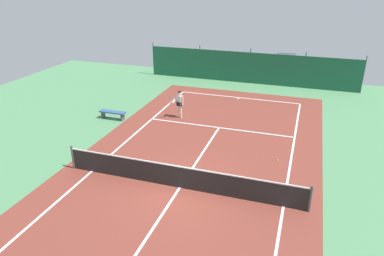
% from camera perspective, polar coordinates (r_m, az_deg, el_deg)
% --- Properties ---
extents(ground_plane, '(36.00, 36.00, 0.00)m').
position_cam_1_polar(ground_plane, '(14.76, -1.94, -9.45)').
color(ground_plane, '#4C8456').
extents(court_surface, '(11.02, 26.60, 0.01)m').
position_cam_1_polar(court_surface, '(14.75, -1.94, -9.44)').
color(court_surface, brown).
rests_on(court_surface, ground).
extents(tennis_net, '(10.12, 0.10, 1.10)m').
position_cam_1_polar(tennis_net, '(14.48, -1.97, -7.76)').
color(tennis_net, black).
rests_on(tennis_net, ground).
extents(back_fence, '(16.30, 0.98, 2.70)m').
position_cam_1_polar(back_fence, '(29.06, 9.22, 8.60)').
color(back_fence, '#195138').
rests_on(back_fence, ground).
extents(tennis_player, '(0.84, 0.66, 1.64)m').
position_cam_1_polar(tennis_player, '(21.21, -2.01, 4.09)').
color(tennis_player, beige).
rests_on(tennis_player, ground).
extents(tennis_ball_near_player, '(0.07, 0.07, 0.07)m').
position_cam_1_polar(tennis_ball_near_player, '(17.12, 13.46, -5.00)').
color(tennis_ball_near_player, '#CCDB33').
rests_on(tennis_ball_near_player, ground).
extents(parked_car, '(2.43, 4.40, 1.68)m').
position_cam_1_polar(parked_car, '(31.49, 14.67, 9.63)').
color(parked_car, black).
rests_on(parked_car, ground).
extents(courtside_bench, '(1.60, 0.40, 0.49)m').
position_cam_1_polar(courtside_bench, '(21.69, -12.51, 2.32)').
color(courtside_bench, '#335184').
rests_on(courtside_bench, ground).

